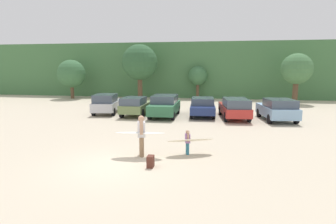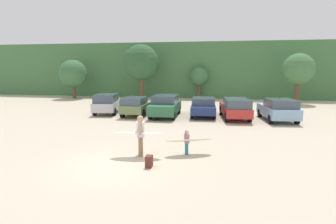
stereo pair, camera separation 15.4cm
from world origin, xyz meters
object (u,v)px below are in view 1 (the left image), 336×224
(parked_car_olive_green, at_px, (136,106))
(person_adult, at_px, (141,133))
(parked_car_red, at_px, (235,108))
(parked_car_sky_blue, at_px, (278,109))
(surfboard_cream, at_px, (191,140))
(backpack_dropped, at_px, (150,161))
(parked_car_navy, at_px, (203,106))
(person_child, at_px, (188,141))
(surfboard_white, at_px, (140,133))
(parked_car_silver, at_px, (107,103))
(parked_car_forest_green, at_px, (165,105))

(parked_car_olive_green, xyz_separation_m, person_adult, (3.14, -9.76, 0.19))
(parked_car_red, relative_size, parked_car_sky_blue, 1.14)
(parked_car_sky_blue, height_order, surfboard_cream, parked_car_sky_blue)
(backpack_dropped, bearing_deg, surfboard_cream, 53.43)
(surfboard_cream, relative_size, backpack_dropped, 4.76)
(parked_car_olive_green, distance_m, backpack_dropped, 11.75)
(surfboard_cream, bearing_deg, backpack_dropped, 32.26)
(parked_car_navy, height_order, parked_car_red, parked_car_red)
(person_child, bearing_deg, surfboard_white, 2.19)
(parked_car_red, distance_m, person_child, 9.50)
(parked_car_olive_green, bearing_deg, parked_car_silver, 74.70)
(person_adult, xyz_separation_m, person_child, (1.92, 0.55, -0.39))
(parked_car_sky_blue, bearing_deg, surfboard_cream, 141.59)
(parked_car_forest_green, distance_m, surfboard_cream, 9.77)
(parked_car_red, bearing_deg, parked_car_forest_green, 82.11)
(parked_car_red, xyz_separation_m, surfboard_white, (-4.47, -9.81, 0.19))
(parked_car_sky_blue, height_order, person_child, parked_car_sky_blue)
(parked_car_navy, xyz_separation_m, parked_car_red, (2.40, -0.99, 0.07))
(parked_car_silver, xyz_separation_m, parked_car_forest_green, (4.98, -0.65, 0.03))
(parked_car_silver, height_order, parked_car_navy, parked_car_silver)
(parked_car_sky_blue, bearing_deg, parked_car_olive_green, 80.78)
(surfboard_cream, distance_m, backpack_dropped, 2.32)
(person_adult, bearing_deg, surfboard_white, 55.35)
(parked_car_forest_green, height_order, person_adult, person_adult)
(parked_car_silver, bearing_deg, surfboard_cream, -150.46)
(parked_car_silver, distance_m, person_child, 12.59)
(parked_car_navy, height_order, parked_car_sky_blue, parked_car_sky_blue)
(parked_car_red, height_order, parked_car_sky_blue, parked_car_sky_blue)
(person_adult, xyz_separation_m, surfboard_cream, (2.07, 0.51, -0.35))
(person_adult, xyz_separation_m, surfboard_white, (-0.03, -0.10, 0.04))
(parked_car_silver, relative_size, backpack_dropped, 10.01)
(backpack_dropped, bearing_deg, surfboard_white, 121.06)
(person_adult, height_order, surfboard_white, person_adult)
(parked_car_navy, bearing_deg, parked_car_red, -115.59)
(parked_car_sky_blue, distance_m, surfboard_white, 12.12)
(parked_car_sky_blue, distance_m, backpack_dropped, 12.72)
(parked_car_navy, xyz_separation_m, person_adult, (-2.04, -10.70, 0.23))
(backpack_dropped, bearing_deg, person_child, 57.05)
(parked_car_sky_blue, bearing_deg, parked_car_forest_green, 79.84)
(parked_car_navy, relative_size, parked_car_red, 1.00)
(person_child, bearing_deg, person_adult, -0.14)
(surfboard_white, height_order, surfboard_cream, surfboard_white)
(parked_car_silver, xyz_separation_m, person_adult, (5.81, -10.49, 0.16))
(parked_car_olive_green, bearing_deg, parked_car_forest_green, -88.33)
(person_adult, height_order, person_child, person_adult)
(parked_car_navy, distance_m, person_child, 10.14)
(person_child, xyz_separation_m, surfboard_cream, (0.14, -0.04, 0.04))
(parked_car_forest_green, xyz_separation_m, parked_car_red, (5.27, -0.13, -0.02))
(person_adult, height_order, surfboard_cream, person_adult)
(parked_car_silver, bearing_deg, parked_car_forest_green, -106.19)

